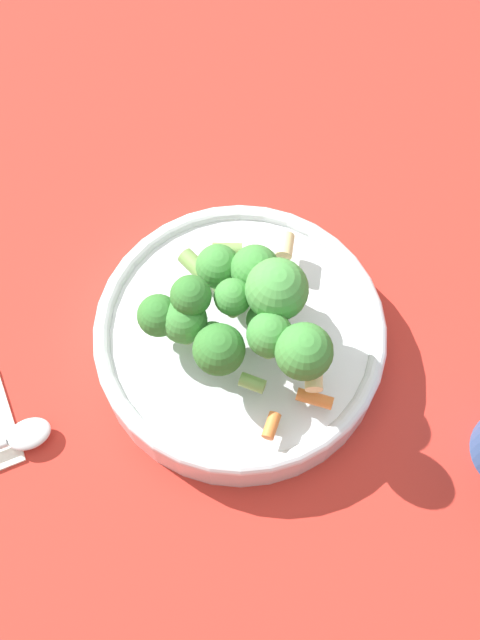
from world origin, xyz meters
name	(u,v)px	position (x,y,z in m)	size (l,w,h in m)	color
ground_plane	(240,348)	(0.00, 0.00, 0.00)	(3.00, 3.00, 0.00)	#B72D23
bowl	(240,337)	(0.00, 0.00, 0.02)	(0.24, 0.24, 0.05)	silver
pasta_salad	(242,311)	(-0.01, 0.00, 0.09)	(0.17, 0.16, 0.09)	#8CB766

